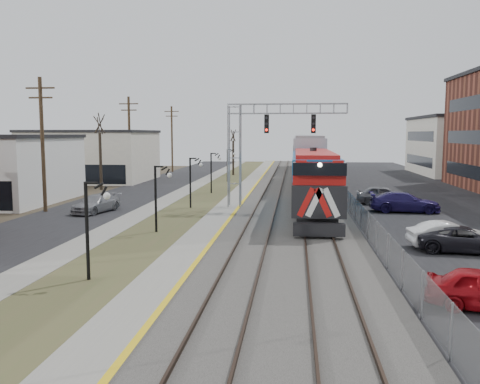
# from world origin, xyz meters

# --- Properties ---
(ground) EXTENTS (160.00, 160.00, 0.00)m
(ground) POSITION_xyz_m (0.00, 0.00, 0.00)
(ground) COLOR #473D2D
(ground) RESTS_ON ground
(street_west) EXTENTS (7.00, 120.00, 0.04)m
(street_west) POSITION_xyz_m (-11.50, 35.00, 0.02)
(street_west) COLOR black
(street_west) RESTS_ON ground
(sidewalk) EXTENTS (2.00, 120.00, 0.08)m
(sidewalk) POSITION_xyz_m (-7.00, 35.00, 0.04)
(sidewalk) COLOR gray
(sidewalk) RESTS_ON ground
(grass_median) EXTENTS (4.00, 120.00, 0.06)m
(grass_median) POSITION_xyz_m (-4.00, 35.00, 0.03)
(grass_median) COLOR #464D29
(grass_median) RESTS_ON ground
(platform) EXTENTS (2.00, 120.00, 0.24)m
(platform) POSITION_xyz_m (-1.00, 35.00, 0.12)
(platform) COLOR gray
(platform) RESTS_ON ground
(ballast_bed) EXTENTS (8.00, 120.00, 0.20)m
(ballast_bed) POSITION_xyz_m (4.00, 35.00, 0.10)
(ballast_bed) COLOR #595651
(ballast_bed) RESTS_ON ground
(parking_lot) EXTENTS (16.00, 120.00, 0.04)m
(parking_lot) POSITION_xyz_m (16.00, 35.00, 0.02)
(parking_lot) COLOR black
(parking_lot) RESTS_ON ground
(platform_edge) EXTENTS (0.24, 120.00, 0.01)m
(platform_edge) POSITION_xyz_m (-0.12, 35.00, 0.24)
(platform_edge) COLOR gold
(platform_edge) RESTS_ON platform
(track_near) EXTENTS (1.58, 120.00, 0.15)m
(track_near) POSITION_xyz_m (2.00, 35.00, 0.28)
(track_near) COLOR #2D2119
(track_near) RESTS_ON ballast_bed
(track_far) EXTENTS (1.58, 120.00, 0.15)m
(track_far) POSITION_xyz_m (5.50, 35.00, 0.28)
(track_far) COLOR #2D2119
(track_far) RESTS_ON ballast_bed
(train) EXTENTS (3.00, 63.05, 5.33)m
(train) POSITION_xyz_m (5.50, 49.30, 2.88)
(train) COLOR #1565AC
(train) RESTS_ON ground
(signal_gantry) EXTENTS (9.00, 1.07, 8.15)m
(signal_gantry) POSITION_xyz_m (1.22, 27.99, 5.59)
(signal_gantry) COLOR gray
(signal_gantry) RESTS_ON ground
(lampposts) EXTENTS (0.14, 62.14, 4.00)m
(lampposts) POSITION_xyz_m (-4.00, 18.29, 2.00)
(lampposts) COLOR black
(lampposts) RESTS_ON ground
(utility_poles) EXTENTS (0.28, 80.28, 10.00)m
(utility_poles) POSITION_xyz_m (-14.50, 25.00, 5.00)
(utility_poles) COLOR #4C3823
(utility_poles) RESTS_ON ground
(fence) EXTENTS (0.04, 120.00, 1.60)m
(fence) POSITION_xyz_m (8.20, 35.00, 0.80)
(fence) COLOR gray
(fence) RESTS_ON ground
(bare_trees) EXTENTS (12.30, 42.30, 5.95)m
(bare_trees) POSITION_xyz_m (-12.66, 38.91, 2.70)
(bare_trees) COLOR #382D23
(bare_trees) RESTS_ON ground
(car_lot_b) EXTENTS (4.23, 1.82, 1.35)m
(car_lot_b) POSITION_xyz_m (12.06, 15.40, 0.68)
(car_lot_b) COLOR white
(car_lot_b) RESTS_ON ground
(car_lot_c) EXTENTS (4.84, 2.75, 1.27)m
(car_lot_c) POSITION_xyz_m (12.57, 14.66, 0.64)
(car_lot_c) COLOR black
(car_lot_c) RESTS_ON ground
(car_lot_d) EXTENTS (5.22, 2.34, 1.49)m
(car_lot_d) POSITION_xyz_m (12.34, 27.65, 0.74)
(car_lot_d) COLOR #221856
(car_lot_d) RESTS_ON ground
(car_lot_e) EXTENTS (4.69, 2.38, 1.53)m
(car_lot_e) POSITION_xyz_m (11.51, 31.72, 0.77)
(car_lot_e) COLOR slate
(car_lot_e) RESTS_ON ground
(car_street_b) EXTENTS (2.86, 4.85, 1.32)m
(car_street_b) POSITION_xyz_m (-10.54, 25.04, 0.66)
(car_street_b) COLOR gray
(car_street_b) RESTS_ON ground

